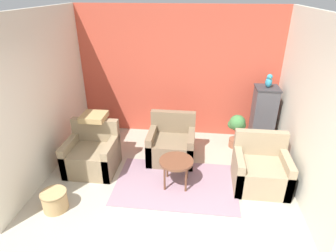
# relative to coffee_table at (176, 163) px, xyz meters

# --- Properties ---
(ground_plane) EXTENTS (20.00, 20.00, 0.00)m
(ground_plane) POSITION_rel_coffee_table_xyz_m (-0.17, -1.39, -0.43)
(ground_plane) COLOR #B2A893
(ground_plane) RESTS_ON ground
(wall_back_accent) EXTENTS (4.38, 0.06, 2.77)m
(wall_back_accent) POSITION_rel_coffee_table_xyz_m (-0.17, 2.00, 0.96)
(wall_back_accent) COLOR #C64C38
(wall_back_accent) RESTS_ON ground_plane
(wall_left) EXTENTS (0.06, 3.36, 2.77)m
(wall_left) POSITION_rel_coffee_table_xyz_m (-2.33, 0.29, 0.96)
(wall_left) COLOR beige
(wall_left) RESTS_ON ground_plane
(wall_right) EXTENTS (0.06, 3.36, 2.77)m
(wall_right) POSITION_rel_coffee_table_xyz_m (1.98, 0.29, 0.96)
(wall_right) COLOR beige
(wall_right) RESTS_ON ground_plane
(area_rug) EXTENTS (2.07, 1.35, 0.01)m
(area_rug) POSITION_rel_coffee_table_xyz_m (0.00, -0.00, -0.43)
(area_rug) COLOR gray
(area_rug) RESTS_ON ground_plane
(coffee_table) EXTENTS (0.57, 0.57, 0.49)m
(coffee_table) POSITION_rel_coffee_table_xyz_m (0.00, 0.00, 0.00)
(coffee_table) COLOR brown
(coffee_table) RESTS_ON ground_plane
(armchair_left) EXTENTS (0.88, 0.79, 0.89)m
(armchair_left) POSITION_rel_coffee_table_xyz_m (-1.57, 0.28, -0.14)
(armchair_left) COLOR #8E7A5B
(armchair_left) RESTS_ON ground_plane
(armchair_right) EXTENTS (0.88, 0.79, 0.89)m
(armchair_right) POSITION_rel_coffee_table_xyz_m (1.41, 0.16, -0.14)
(armchair_right) COLOR #9E896B
(armchair_right) RESTS_ON ground_plane
(armchair_middle) EXTENTS (0.88, 0.79, 0.89)m
(armchair_middle) POSITION_rel_coffee_table_xyz_m (-0.17, 0.81, -0.14)
(armchair_middle) COLOR #7A664C
(armchair_middle) RESTS_ON ground_plane
(birdcage) EXTENTS (0.46, 0.46, 1.31)m
(birdcage) POSITION_rel_coffee_table_xyz_m (1.63, 1.52, 0.22)
(birdcage) COLOR #353539
(birdcage) RESTS_ON ground_plane
(parrot) EXTENTS (0.13, 0.23, 0.27)m
(parrot) POSITION_rel_coffee_table_xyz_m (1.63, 1.52, 1.01)
(parrot) COLOR teal
(parrot) RESTS_ON birdcage
(potted_plant) EXTENTS (0.36, 0.33, 0.73)m
(potted_plant) POSITION_rel_coffee_table_xyz_m (1.12, 1.43, 0.02)
(potted_plant) COLOR brown
(potted_plant) RESTS_ON ground_plane
(wicker_basket) EXTENTS (0.39, 0.39, 0.31)m
(wicker_basket) POSITION_rel_coffee_table_xyz_m (-1.77, -0.82, -0.26)
(wicker_basket) COLOR tan
(wicker_basket) RESTS_ON ground_plane
(throw_pillow) EXTENTS (0.43, 0.43, 0.10)m
(throw_pillow) POSITION_rel_coffee_table_xyz_m (-1.57, 0.57, 0.51)
(throw_pillow) COLOR tan
(throw_pillow) RESTS_ON armchair_left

